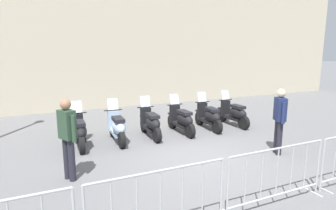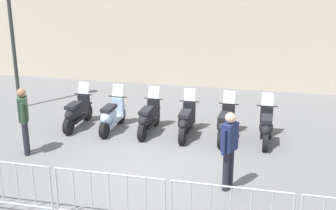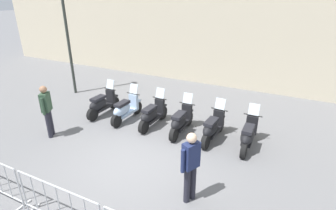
# 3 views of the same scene
# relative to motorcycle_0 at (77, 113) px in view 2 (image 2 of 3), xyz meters

# --- Properties ---
(ground_plane) EXTENTS (120.00, 120.00, 0.00)m
(ground_plane) POSITION_rel_motorcycle_0_xyz_m (3.05, -1.49, -0.45)
(ground_plane) COLOR slate
(motorcycle_0) EXTENTS (0.64, 1.72, 1.24)m
(motorcycle_0) POSITION_rel_motorcycle_0_xyz_m (0.00, 0.00, 0.00)
(motorcycle_0) COLOR black
(motorcycle_0) RESTS_ON ground
(motorcycle_1) EXTENTS (0.64, 1.72, 1.24)m
(motorcycle_1) POSITION_rel_motorcycle_0_xyz_m (1.06, 0.20, 0.00)
(motorcycle_1) COLOR black
(motorcycle_1) RESTS_ON ground
(motorcycle_2) EXTENTS (0.63, 1.72, 1.24)m
(motorcycle_2) POSITION_rel_motorcycle_0_xyz_m (2.11, 0.45, 0.00)
(motorcycle_2) COLOR black
(motorcycle_2) RESTS_ON ground
(motorcycle_3) EXTENTS (0.69, 1.71, 1.24)m
(motorcycle_3) POSITION_rel_motorcycle_0_xyz_m (3.18, 0.65, 0.00)
(motorcycle_3) COLOR black
(motorcycle_3) RESTS_ON ground
(motorcycle_4) EXTENTS (0.61, 1.72, 1.24)m
(motorcycle_4) POSITION_rel_motorcycle_0_xyz_m (4.23, 0.88, 0.00)
(motorcycle_4) COLOR black
(motorcycle_4) RESTS_ON ground
(motorcycle_5) EXTENTS (0.69, 1.71, 1.24)m
(motorcycle_5) POSITION_rel_motorcycle_0_xyz_m (5.29, 1.13, 0.00)
(motorcycle_5) COLOR black
(motorcycle_5) RESTS_ON ground
(barrier_segment_1) EXTENTS (2.07, 0.81, 1.07)m
(barrier_segment_1) POSITION_rel_motorcycle_0_xyz_m (1.40, -4.40, 0.07)
(barrier_segment_1) COLOR #B2B5B7
(barrier_segment_1) RESTS_ON ground
(barrier_segment_2) EXTENTS (2.07, 0.81, 1.07)m
(barrier_segment_2) POSITION_rel_motorcycle_0_xyz_m (3.55, -3.97, 0.07)
(barrier_segment_2) COLOR #B2B5B7
(barrier_segment_2) RESTS_ON ground
(street_lamp) EXTENTS (0.36, 0.36, 5.36)m
(street_lamp) POSITION_rel_motorcycle_0_xyz_m (-2.88, 0.79, 2.81)
(street_lamp) COLOR #2D332D
(street_lamp) RESTS_ON ground
(officer_near_row_end) EXTENTS (0.30, 0.54, 1.73)m
(officer_near_row_end) POSITION_rel_motorcycle_0_xyz_m (5.12, -1.74, 0.53)
(officer_near_row_end) COLOR #23232D
(officer_near_row_end) RESTS_ON ground
(officer_mid_plaza) EXTENTS (0.40, 0.45, 1.73)m
(officer_mid_plaza) POSITION_rel_motorcycle_0_xyz_m (-0.06, -2.08, 0.53)
(officer_mid_plaza) COLOR #23232D
(officer_mid_plaza) RESTS_ON ground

